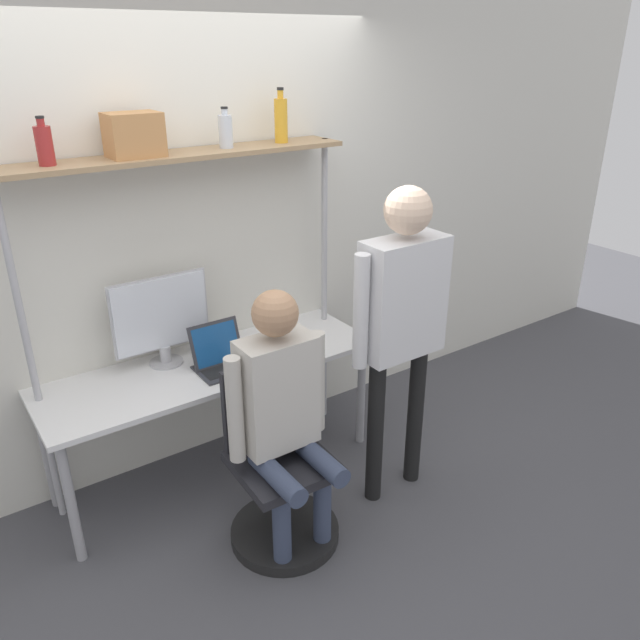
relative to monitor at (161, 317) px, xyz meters
name	(u,v)px	position (x,y,z in m)	size (l,w,h in m)	color
ground_plane	(246,499)	(0.20, -0.48, -1.00)	(12.00, 12.00, 0.00)	#4C4C51
wall_back	(177,241)	(0.20, 0.18, 0.35)	(8.00, 0.06, 2.70)	silver
desk	(212,376)	(0.20, -0.16, -0.35)	(1.88, 0.61, 0.72)	white
shelf_unit	(187,204)	(0.20, -0.01, 0.59)	(1.79, 0.29, 1.85)	#997A56
monitor	(161,317)	(0.00, 0.00, 0.00)	(0.54, 0.19, 0.51)	#B7B7BC
laptop	(220,356)	(0.23, -0.22, -0.21)	(0.29, 0.25, 0.24)	#333338
cell_phone	(263,355)	(0.49, -0.23, -0.27)	(0.07, 0.15, 0.01)	silver
office_chair	(280,488)	(0.23, -0.81, -0.71)	(0.56, 0.56, 0.93)	black
person_seated	(282,405)	(0.23, -0.86, -0.19)	(0.53, 0.47, 1.37)	#38425B
person_standing	(402,307)	(0.95, -0.87, 0.13)	(0.62, 0.24, 1.75)	black
bottle_red	(44,145)	(-0.44, -0.01, 0.94)	(0.07, 0.07, 0.21)	maroon
bottle_amber	(281,120)	(0.78, -0.01, 0.98)	(0.07, 0.07, 0.29)	gold
bottle_clear	(226,131)	(0.45, -0.01, 0.94)	(0.07, 0.07, 0.21)	silver
storage_box	(134,135)	(-0.03, -0.01, 0.96)	(0.25, 0.19, 0.20)	#B27A47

